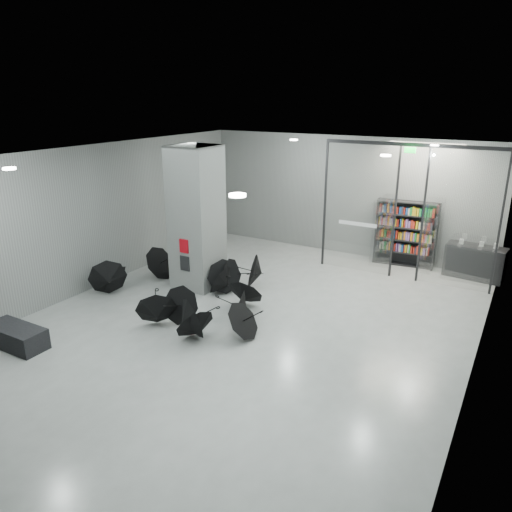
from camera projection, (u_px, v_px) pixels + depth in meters
The scene contains 10 objects.
room at pixel (233, 214), 10.39m from camera, with size 14.00×14.02×4.01m.
column at pixel (197, 218), 13.48m from camera, with size 1.20×1.20×4.00m, color slate.
fire_cabinet at pixel (184, 246), 13.18m from camera, with size 0.28×0.04×0.38m, color #A50A07.
info_panel at pixel (185, 263), 13.34m from camera, with size 0.30×0.03×0.42m, color black.
exit_sign at pixel (410, 150), 13.30m from camera, with size 0.30×0.06×0.15m, color #0CE533.
glass_partition at pixel (406, 207), 13.99m from camera, with size 5.06×0.08×4.00m.
bench at pixel (16, 336), 10.62m from camera, with size 1.45×0.62×0.47m, color black.
bookshelf at pixel (405, 234), 15.47m from camera, with size 1.90×0.38×2.10m, color black, non-canonical shape.
shop_counter at pixel (475, 262), 14.52m from camera, with size 1.67×0.67×1.00m, color black.
umbrella_cluster at pixel (195, 296), 12.58m from camera, with size 5.43×4.80×1.23m.
Camera 1 is at (5.49, -8.54, 5.29)m, focal length 33.99 mm.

